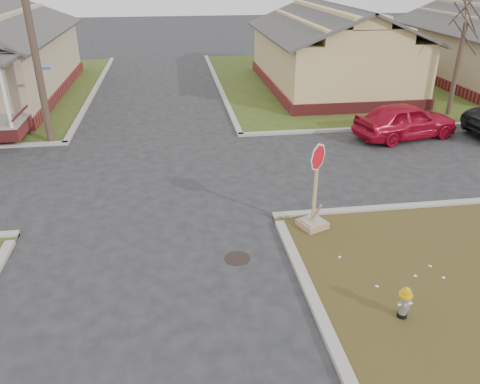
{
  "coord_description": "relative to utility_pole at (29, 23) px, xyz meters",
  "views": [
    {
      "loc": [
        0.87,
        -10.15,
        6.62
      ],
      "look_at": [
        2.48,
        1.0,
        1.1
      ],
      "focal_mm": 35.0,
      "sensor_mm": 36.0,
      "label": 1
    }
  ],
  "objects": [
    {
      "name": "ground",
      "position": [
        4.2,
        -8.9,
        -4.66
      ],
      "size": [
        120.0,
        120.0,
        0.0
      ],
      "primitive_type": "plane",
      "color": "#252627",
      "rests_on": "ground"
    },
    {
      "name": "curbs",
      "position": [
        4.2,
        -3.9,
        -4.66
      ],
      "size": [
        80.0,
        40.0,
        0.12
      ],
      "primitive_type": null,
      "color": "#B0A89F",
      "rests_on": "ground"
    },
    {
      "name": "manhole",
      "position": [
        6.4,
        -9.4,
        -4.66
      ],
      "size": [
        0.64,
        0.64,
        0.01
      ],
      "primitive_type": "cylinder",
      "color": "black",
      "rests_on": "ground"
    },
    {
      "name": "side_house_yellow",
      "position": [
        14.2,
        7.6,
        -2.47
      ],
      "size": [
        7.6,
        11.6,
        4.7
      ],
      "color": "maroon",
      "rests_on": "ground"
    },
    {
      "name": "utility_pole",
      "position": [
        0.0,
        0.0,
        0.0
      ],
      "size": [
        1.8,
        0.28,
        9.0
      ],
      "color": "#3B2B22",
      "rests_on": "ground"
    },
    {
      "name": "tree_mid_right",
      "position": [
        18.2,
        1.3,
        -2.51
      ],
      "size": [
        0.22,
        0.22,
        4.2
      ],
      "primitive_type": "cylinder",
      "color": "#3B2B22",
      "rests_on": "verge_far_right"
    },
    {
      "name": "fire_hydrant",
      "position": [
        9.46,
        -12.06,
        -4.2
      ],
      "size": [
        0.28,
        0.28,
        0.74
      ],
      "rotation": [
        0.0,
        0.0,
        0.03
      ],
      "color": "black",
      "rests_on": "ground"
    },
    {
      "name": "stop_sign",
      "position": [
        8.66,
        -8.22,
        -4.08
      ],
      "size": [
        0.7,
        0.68,
        2.46
      ],
      "rotation": [
        0.0,
        0.0,
        0.39
      ],
      "color": "#9D7655",
      "rests_on": "ground"
    },
    {
      "name": "red_sedan",
      "position": [
        14.58,
        -1.47,
        -3.92
      ],
      "size": [
        4.64,
        2.64,
        1.49
      ],
      "primitive_type": "imported",
      "rotation": [
        0.0,
        0.0,
        1.78
      ],
      "color": "#B10C26",
      "rests_on": "ground"
    }
  ]
}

